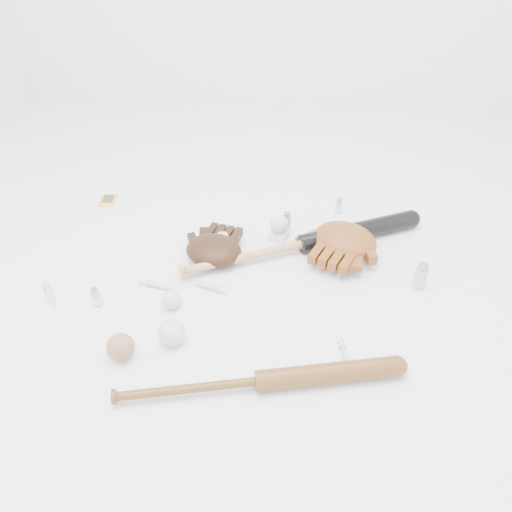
# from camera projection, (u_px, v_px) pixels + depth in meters

# --- Properties ---
(bat_dark) EXTENTS (0.93, 0.49, 0.07)m
(bat_dark) POSITION_uv_depth(u_px,v_px,m) (304.00, 244.00, 1.85)
(bat_dark) COLOR black
(bat_dark) RESTS_ON ground
(bat_wood) EXTENTS (0.84, 0.24, 0.06)m
(bat_wood) POSITION_uv_depth(u_px,v_px,m) (259.00, 381.00, 1.38)
(bat_wood) COLOR brown
(bat_wood) RESTS_ON ground
(glove_dark) EXTENTS (0.29, 0.29, 0.09)m
(glove_dark) POSITION_uv_depth(u_px,v_px,m) (214.00, 250.00, 1.81)
(glove_dark) COLOR black
(glove_dark) RESTS_ON ground
(glove_tan) EXTENTS (0.38, 0.38, 0.10)m
(glove_tan) POSITION_uv_depth(u_px,v_px,m) (345.00, 240.00, 1.85)
(glove_tan) COLOR brown
(glove_tan) RESTS_ON ground
(trading_card) EXTENTS (0.08, 0.10, 0.01)m
(trading_card) POSITION_uv_depth(u_px,v_px,m) (108.00, 201.00, 2.14)
(trading_card) COLOR yellow
(trading_card) RESTS_ON ground
(pedestal) EXTENTS (0.08, 0.08, 0.04)m
(pedestal) POSITION_uv_depth(u_px,v_px,m) (279.00, 235.00, 1.93)
(pedestal) COLOR white
(pedestal) RESTS_ON ground
(baseball_on_pedestal) EXTENTS (0.07, 0.07, 0.07)m
(baseball_on_pedestal) POSITION_uv_depth(u_px,v_px,m) (279.00, 224.00, 1.89)
(baseball_on_pedestal) COLOR beige
(baseball_on_pedestal) RESTS_ON pedestal
(baseball_left) EXTENTS (0.06, 0.06, 0.06)m
(baseball_left) POSITION_uv_depth(u_px,v_px,m) (171.00, 300.00, 1.63)
(baseball_left) COLOR beige
(baseball_left) RESTS_ON ground
(baseball_upper) EXTENTS (0.07, 0.07, 0.07)m
(baseball_upper) POSITION_uv_depth(u_px,v_px,m) (223.00, 240.00, 1.88)
(baseball_upper) COLOR beige
(baseball_upper) RESTS_ON ground
(baseball_mid) EXTENTS (0.08, 0.08, 0.08)m
(baseball_mid) POSITION_uv_depth(u_px,v_px,m) (172.00, 333.00, 1.50)
(baseball_mid) COLOR beige
(baseball_mid) RESTS_ON ground
(baseball_aged) EXTENTS (0.08, 0.08, 0.08)m
(baseball_aged) POSITION_uv_depth(u_px,v_px,m) (121.00, 347.00, 1.46)
(baseball_aged) COLOR #976A48
(baseball_aged) RESTS_ON ground
(syringe_0) EXTENTS (0.16, 0.06, 0.02)m
(syringe_0) POSITION_uv_depth(u_px,v_px,m) (158.00, 286.00, 1.71)
(syringe_0) COLOR #ADBCC6
(syringe_0) RESTS_ON ground
(syringe_1) EXTENTS (0.16, 0.07, 0.02)m
(syringe_1) POSITION_uv_depth(u_px,v_px,m) (209.00, 287.00, 1.71)
(syringe_1) COLOR #ADBCC6
(syringe_1) RESTS_ON ground
(syringe_2) EXTENTS (0.11, 0.12, 0.02)m
(syringe_2) POSITION_uv_depth(u_px,v_px,m) (307.00, 234.00, 1.95)
(syringe_2) COLOR #ADBCC6
(syringe_2) RESTS_ON ground
(syringe_3) EXTENTS (0.05, 0.14, 0.02)m
(syringe_3) POSITION_uv_depth(u_px,v_px,m) (345.00, 355.00, 1.48)
(syringe_3) COLOR #ADBCC6
(syringe_3) RESTS_ON ground
(syringe_4) EXTENTS (0.14, 0.11, 0.02)m
(syringe_4) POSITION_uv_depth(u_px,v_px,m) (355.00, 235.00, 1.94)
(syringe_4) COLOR #ADBCC6
(syringe_4) RESTS_ON ground
(syringe_5) EXTENTS (0.12, 0.14, 0.02)m
(syringe_5) POSITION_uv_depth(u_px,v_px,m) (50.00, 296.00, 1.68)
(syringe_5) COLOR #ADBCC6
(syringe_5) RESTS_ON ground
(vial_0) EXTENTS (0.03, 0.03, 0.07)m
(vial_0) POSITION_uv_depth(u_px,v_px,m) (279.00, 226.00, 1.94)
(vial_0) COLOR #AAB4BB
(vial_0) RESTS_ON ground
(vial_1) EXTENTS (0.03, 0.03, 0.07)m
(vial_1) POSITION_uv_depth(u_px,v_px,m) (339.00, 206.00, 2.06)
(vial_1) COLOR #AAB4BB
(vial_1) RESTS_ON ground
(vial_2) EXTENTS (0.03, 0.03, 0.08)m
(vial_2) POSITION_uv_depth(u_px,v_px,m) (287.00, 222.00, 1.95)
(vial_2) COLOR #AAB4BB
(vial_2) RESTS_ON ground
(vial_3) EXTENTS (0.04, 0.04, 0.10)m
(vial_3) POSITION_uv_depth(u_px,v_px,m) (421.00, 276.00, 1.69)
(vial_3) COLOR #AAB4BB
(vial_3) RESTS_ON ground
(vial_4) EXTENTS (0.03, 0.03, 0.07)m
(vial_4) POSITION_uv_depth(u_px,v_px,m) (96.00, 297.00, 1.63)
(vial_4) COLOR #AAB4BB
(vial_4) RESTS_ON ground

